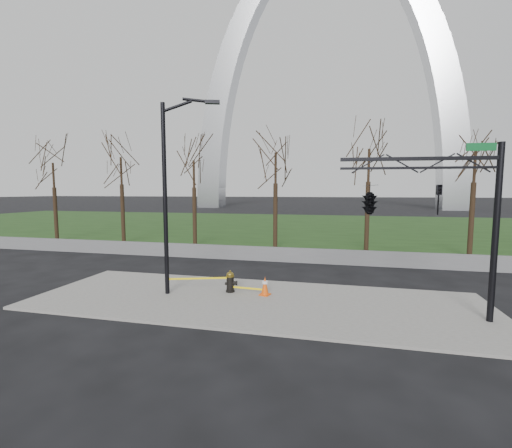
% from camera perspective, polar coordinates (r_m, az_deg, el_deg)
% --- Properties ---
extents(ground, '(500.00, 500.00, 0.00)m').
position_cam_1_polar(ground, '(13.91, -0.25, -13.03)').
color(ground, black).
rests_on(ground, ground).
extents(sidewalk, '(18.00, 6.00, 0.10)m').
position_cam_1_polar(sidewalk, '(13.90, -0.25, -12.83)').
color(sidewalk, slate).
rests_on(sidewalk, ground).
extents(grass_strip, '(120.00, 40.00, 0.06)m').
position_cam_1_polar(grass_strip, '(43.16, 9.03, -0.36)').
color(grass_strip, '#1C3914').
rests_on(grass_strip, ground).
extents(guardrail, '(60.00, 0.30, 0.90)m').
position_cam_1_polar(guardrail, '(21.42, 4.74, -5.18)').
color(guardrail, '#59595B').
rests_on(guardrail, ground).
extents(gateway_arch, '(66.00, 6.00, 65.00)m').
position_cam_1_polar(gateway_arch, '(92.25, 11.58, 23.17)').
color(gateway_arch, silver).
rests_on(gateway_arch, ground).
extents(tree_row, '(50.05, 4.00, 8.20)m').
position_cam_1_polar(tree_row, '(24.85, 10.82, 4.70)').
color(tree_row, black).
rests_on(tree_row, ground).
extents(fire_hydrant, '(0.59, 0.38, 0.94)m').
position_cam_1_polar(fire_hydrant, '(14.82, -4.32, -9.72)').
color(fire_hydrant, black).
rests_on(fire_hydrant, sidewalk).
extents(traffic_cone, '(0.49, 0.49, 0.78)m').
position_cam_1_polar(traffic_cone, '(14.36, 1.52, -10.40)').
color(traffic_cone, '#EB510C').
rests_on(traffic_cone, sidewalk).
extents(street_light, '(2.32, 0.88, 8.21)m').
position_cam_1_polar(street_light, '(14.50, -14.25, 6.42)').
color(street_light, black).
rests_on(street_light, ground).
extents(traffic_signal_mast, '(5.08, 2.52, 6.00)m').
position_cam_1_polar(traffic_signal_mast, '(12.28, 22.12, 3.81)').
color(traffic_signal_mast, black).
rests_on(traffic_signal_mast, ground).
extents(caution_tape, '(4.09, 0.82, 0.47)m').
position_cam_1_polar(caution_tape, '(14.72, -6.65, -9.69)').
color(caution_tape, yellow).
rests_on(caution_tape, ground).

